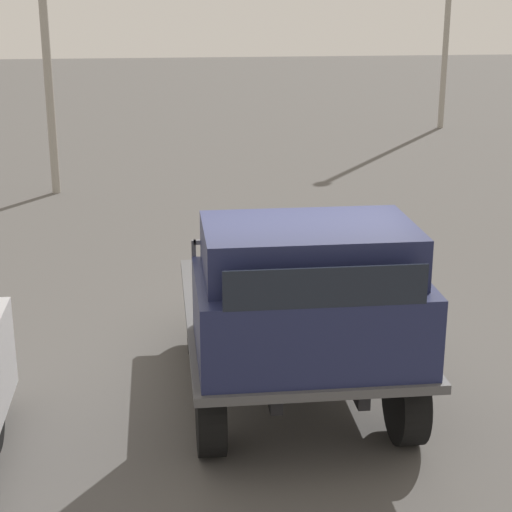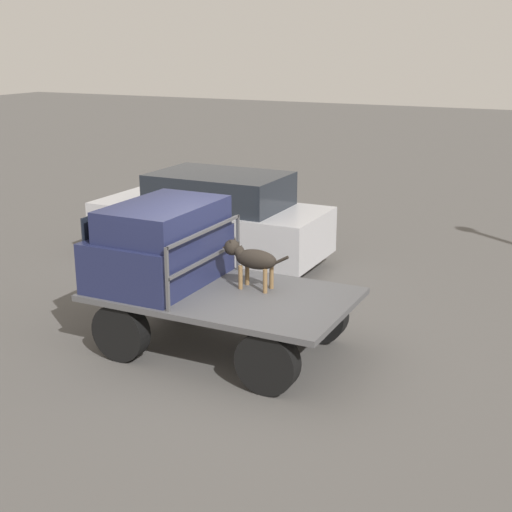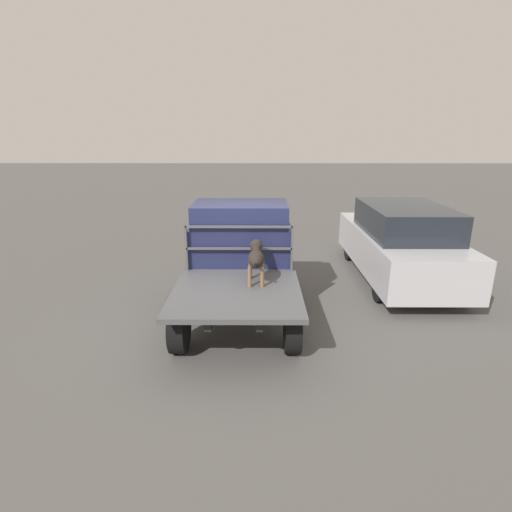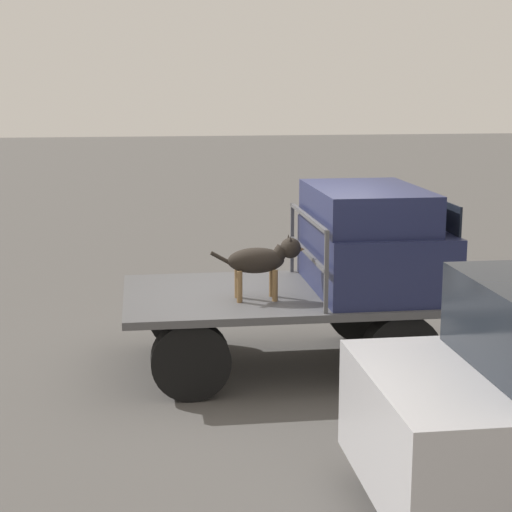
{
  "view_description": "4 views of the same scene",
  "coord_description": "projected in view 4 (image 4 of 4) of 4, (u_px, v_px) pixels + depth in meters",
  "views": [
    {
      "loc": [
        7.7,
        -1.22,
        3.93
      ],
      "look_at": [
        -0.35,
        -0.31,
        1.32
      ],
      "focal_mm": 60.0,
      "sensor_mm": 36.0,
      "label": 1
    },
    {
      "loc": [
        -4.42,
        7.97,
        4.1
      ],
      "look_at": [
        -0.35,
        -0.31,
        1.32
      ],
      "focal_mm": 50.0,
      "sensor_mm": 36.0,
      "label": 2
    },
    {
      "loc": [
        -6.6,
        -0.34,
        3.25
      ],
      "look_at": [
        -0.35,
        -0.31,
        1.32
      ],
      "focal_mm": 28.0,
      "sensor_mm": 36.0,
      "label": 3
    },
    {
      "loc": [
        -1.55,
        -8.98,
        3.13
      ],
      "look_at": [
        -0.35,
        -0.31,
        1.32
      ],
      "focal_mm": 60.0,
      "sensor_mm": 36.0,
      "label": 4
    }
  ],
  "objects": [
    {
      "name": "dog",
      "position": [
        264.0,
        259.0,
        8.96
      ],
      "size": [
        1.0,
        0.27,
        0.69
      ],
      "rotation": [
        0.0,
        0.0,
        -0.25
      ],
      "color": "brown",
      "rests_on": "flatbed_truck"
    },
    {
      "name": "ground_plane",
      "position": [
        283.0,
        365.0,
        9.55
      ],
      "size": [
        80.0,
        80.0,
        0.0
      ],
      "primitive_type": "plane",
      "color": "#514F4C"
    },
    {
      "name": "truck_cab",
      "position": [
        372.0,
        241.0,
        9.4
      ],
      "size": [
        1.36,
        1.94,
        1.13
      ],
      "color": "#1E2347",
      "rests_on": "flatbed_truck"
    },
    {
      "name": "truck_headboard",
      "position": [
        308.0,
        241.0,
        9.3
      ],
      "size": [
        0.04,
        1.94,
        0.84
      ],
      "color": "#4C4C4F",
      "rests_on": "flatbed_truck"
    },
    {
      "name": "flatbed_truck",
      "position": [
        284.0,
        313.0,
        9.43
      ],
      "size": [
        3.49,
        2.06,
        0.86
      ],
      "color": "black",
      "rests_on": "ground"
    }
  ]
}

